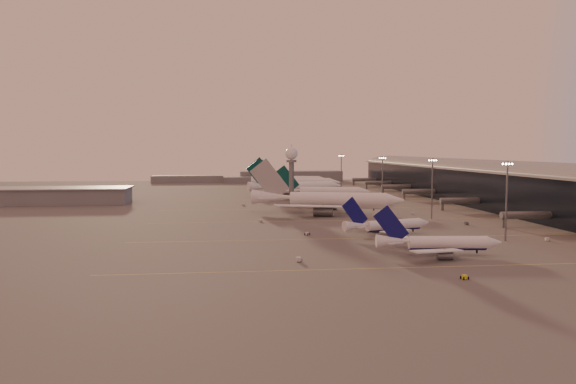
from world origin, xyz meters
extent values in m
plane|color=#4F4C4D|center=(0.00, 0.00, 0.00)|extent=(700.00, 700.00, 0.00)
cube|color=#DCD44D|center=(30.00, -35.00, 0.01)|extent=(180.00, 0.25, 0.02)
cube|color=#DCD44D|center=(30.00, 10.00, 0.01)|extent=(180.00, 0.25, 0.02)
cube|color=#DCD44D|center=(30.00, 55.00, 0.01)|extent=(180.00, 0.25, 0.02)
cube|color=#DCD44D|center=(30.00, 100.00, 0.01)|extent=(180.00, 0.25, 0.02)
cube|color=#DCD44D|center=(30.00, 150.00, 0.01)|extent=(180.00, 0.25, 0.02)
cube|color=black|center=(108.00, 110.00, 9.00)|extent=(36.00, 360.00, 18.00)
cylinder|color=gray|center=(108.00, 110.00, 18.00)|extent=(10.08, 360.00, 10.08)
cube|color=gray|center=(108.00, 110.00, 18.20)|extent=(40.00, 362.00, 0.80)
cylinder|color=slate|center=(82.00, 28.00, 4.50)|extent=(22.00, 2.80, 2.80)
cube|color=slate|center=(72.00, 28.00, 2.20)|extent=(1.20, 1.20, 4.40)
cylinder|color=slate|center=(82.00, 86.00, 4.50)|extent=(22.00, 2.80, 2.80)
cube|color=slate|center=(72.00, 86.00, 2.20)|extent=(1.20, 1.20, 4.40)
cylinder|color=slate|center=(82.00, 142.00, 4.50)|extent=(22.00, 2.80, 2.80)
cube|color=slate|center=(72.00, 142.00, 2.20)|extent=(1.20, 1.20, 4.40)
cylinder|color=slate|center=(82.00, 184.00, 4.50)|extent=(22.00, 2.80, 2.80)
cube|color=slate|center=(72.00, 184.00, 2.20)|extent=(1.20, 1.20, 4.40)
cylinder|color=slate|center=(82.00, 226.00, 4.50)|extent=(22.00, 2.80, 2.80)
cube|color=slate|center=(72.00, 226.00, 2.20)|extent=(1.20, 1.20, 4.40)
cylinder|color=slate|center=(82.00, 266.00, 4.50)|extent=(22.00, 2.80, 2.80)
cube|color=slate|center=(72.00, 266.00, 2.20)|extent=(1.20, 1.20, 4.40)
cube|color=slate|center=(-120.00, 140.00, 4.00)|extent=(80.00, 25.00, 8.00)
cube|color=gray|center=(-120.00, 140.00, 8.20)|extent=(82.00, 27.00, 0.60)
cylinder|color=slate|center=(5.00, 120.00, 11.00)|extent=(2.60, 2.60, 22.00)
cylinder|color=slate|center=(5.00, 120.00, 22.50)|extent=(5.20, 5.20, 1.20)
sphere|color=white|center=(5.00, 120.00, 26.40)|extent=(6.40, 6.40, 6.40)
cylinder|color=slate|center=(5.00, 120.00, 30.10)|extent=(0.16, 0.16, 2.00)
cylinder|color=slate|center=(58.00, 0.00, 12.50)|extent=(0.56, 0.56, 25.00)
cube|color=slate|center=(58.00, 0.00, 24.50)|extent=(3.60, 0.25, 0.25)
sphere|color=#FFEABF|center=(56.50, 0.00, 24.10)|extent=(0.56, 0.56, 0.56)
sphere|color=#FFEABF|center=(57.50, 0.00, 24.10)|extent=(0.56, 0.56, 0.56)
sphere|color=#FFEABF|center=(58.50, 0.00, 24.10)|extent=(0.56, 0.56, 0.56)
sphere|color=#FFEABF|center=(59.50, 0.00, 24.10)|extent=(0.56, 0.56, 0.56)
cylinder|color=slate|center=(55.00, 55.00, 12.50)|extent=(0.56, 0.56, 25.00)
cube|color=slate|center=(55.00, 55.00, 24.50)|extent=(3.60, 0.25, 0.25)
sphere|color=#FFEABF|center=(53.50, 55.00, 24.10)|extent=(0.56, 0.56, 0.56)
sphere|color=#FFEABF|center=(54.50, 55.00, 24.10)|extent=(0.56, 0.56, 0.56)
sphere|color=#FFEABF|center=(55.50, 55.00, 24.10)|extent=(0.56, 0.56, 0.56)
sphere|color=#FFEABF|center=(56.50, 55.00, 24.10)|extent=(0.56, 0.56, 0.56)
cylinder|color=slate|center=(50.00, 110.00, 12.50)|extent=(0.56, 0.56, 25.00)
cube|color=slate|center=(50.00, 110.00, 24.50)|extent=(3.60, 0.25, 0.25)
sphere|color=#FFEABF|center=(48.50, 110.00, 24.10)|extent=(0.56, 0.56, 0.56)
sphere|color=#FFEABF|center=(49.50, 110.00, 24.10)|extent=(0.56, 0.56, 0.56)
sphere|color=#FFEABF|center=(50.50, 110.00, 24.10)|extent=(0.56, 0.56, 0.56)
sphere|color=#FFEABF|center=(51.50, 110.00, 24.10)|extent=(0.56, 0.56, 0.56)
cylinder|color=slate|center=(48.00, 200.00, 12.50)|extent=(0.56, 0.56, 25.00)
cube|color=slate|center=(48.00, 200.00, 24.50)|extent=(3.60, 0.25, 0.25)
sphere|color=#FFEABF|center=(46.50, 200.00, 24.10)|extent=(0.56, 0.56, 0.56)
sphere|color=#FFEABF|center=(47.50, 200.00, 24.10)|extent=(0.56, 0.56, 0.56)
sphere|color=#FFEABF|center=(48.50, 200.00, 24.10)|extent=(0.56, 0.56, 0.56)
sphere|color=#FFEABF|center=(49.50, 200.00, 24.10)|extent=(0.56, 0.56, 0.56)
cube|color=slate|center=(-60.00, 320.00, 3.00)|extent=(60.00, 18.00, 6.00)
cube|color=slate|center=(30.00, 330.00, 4.50)|extent=(90.00, 20.00, 9.00)
cube|color=slate|center=(-10.00, 310.00, 2.50)|extent=(40.00, 15.00, 5.00)
cylinder|color=white|center=(30.52, -20.70, 2.93)|extent=(21.34, 5.99, 3.59)
cylinder|color=#0D0D5C|center=(30.52, -20.70, 2.12)|extent=(20.80, 4.94, 2.58)
cone|color=white|center=(43.00, -22.14, 2.93)|extent=(4.46, 4.03, 3.59)
cone|color=white|center=(15.67, -18.98, 3.37)|extent=(9.19, 4.58, 3.59)
cube|color=white|center=(24.36, -28.87, 2.30)|extent=(15.48, 8.84, 1.13)
cylinder|color=slate|center=(27.15, -27.09, 0.66)|extent=(4.32, 2.78, 2.33)
cube|color=slate|center=(27.15, -27.09, 1.67)|extent=(0.31, 0.27, 1.43)
cube|color=white|center=(26.39, -11.34, 2.30)|extent=(14.55, 11.56, 1.13)
cylinder|color=slate|center=(28.70, -13.70, 0.66)|extent=(4.32, 2.78, 2.33)
cube|color=slate|center=(28.70, -13.70, 1.67)|extent=(0.31, 0.27, 1.43)
cube|color=#0D0D5C|center=(15.23, -18.93, 7.81)|extent=(9.82, 1.46, 10.69)
cube|color=white|center=(15.23, -23.03, 3.46)|extent=(4.35, 2.80, 0.24)
cube|color=white|center=(16.16, -14.93, 3.46)|extent=(4.26, 3.48, 0.24)
cylinder|color=black|center=(38.47, -21.62, 0.47)|extent=(0.47, 0.47, 0.94)
cylinder|color=black|center=(29.07, -18.44, 0.52)|extent=(1.09, 0.59, 1.04)
cylinder|color=black|center=(28.59, -22.56, 0.52)|extent=(1.09, 0.59, 1.04)
cylinder|color=white|center=(27.06, 16.48, 2.86)|extent=(20.73, 9.31, 3.51)
cylinder|color=#0D0D5C|center=(27.06, 16.48, 2.07)|extent=(20.05, 8.25, 2.52)
cone|color=white|center=(38.82, 20.03, 2.86)|extent=(4.83, 4.51, 3.51)
cone|color=white|center=(13.06, 12.26, 3.30)|extent=(9.28, 5.85, 3.51)
cube|color=white|center=(24.71, 6.76, 2.25)|extent=(13.00, 12.95, 1.10)
cylinder|color=slate|center=(26.52, 9.44, 0.65)|extent=(4.48, 3.33, 2.28)
cube|color=slate|center=(26.52, 9.44, 1.63)|extent=(0.33, 0.30, 1.40)
cube|color=white|center=(19.72, 23.28, 2.25)|extent=(15.29, 6.28, 1.10)
cylinder|color=slate|center=(22.71, 22.05, 0.65)|extent=(4.48, 3.33, 2.28)
cube|color=slate|center=(22.71, 22.05, 1.63)|extent=(0.33, 0.30, 1.40)
cube|color=#0D0D5C|center=(12.65, 12.13, 7.64)|extent=(9.31, 3.09, 10.45)
cube|color=white|center=(14.25, 8.45, 3.39)|extent=(3.94, 3.81, 0.23)
cube|color=white|center=(11.94, 16.08, 3.39)|extent=(4.17, 2.11, 0.23)
cylinder|color=black|center=(34.55, 18.74, 0.46)|extent=(0.46, 0.46, 0.92)
cylinder|color=black|center=(24.88, 17.94, 0.51)|extent=(1.11, 0.74, 1.02)
cylinder|color=black|center=(26.05, 14.06, 0.51)|extent=(1.11, 0.74, 1.02)
cylinder|color=white|center=(21.01, 80.75, 4.59)|extent=(42.64, 17.48, 6.62)
cylinder|color=white|center=(21.01, 80.75, 3.10)|extent=(41.33, 15.47, 4.77)
cone|color=white|center=(45.42, 74.13, 4.59)|extent=(9.65, 8.54, 6.62)
cone|color=white|center=(-8.02, 88.61, 5.42)|extent=(18.89, 11.04, 6.62)
cube|color=white|center=(6.42, 66.44, 3.43)|extent=(31.22, 13.63, 1.97)
cylinder|color=slate|center=(12.46, 69.12, 0.75)|extent=(9.04, 6.30, 4.30)
cube|color=slate|center=(12.46, 69.12, 2.27)|extent=(0.38, 0.34, 2.65)
cube|color=white|center=(15.64, 100.46, 3.43)|extent=(27.01, 25.95, 1.97)
cylinder|color=slate|center=(19.50, 95.10, 0.75)|extent=(9.04, 6.30, 4.30)
cube|color=slate|center=(19.50, 95.10, 2.27)|extent=(0.38, 0.34, 2.65)
cube|color=#989A9F|center=(-8.87, 88.85, 13.24)|extent=(17.81, 5.16, 19.65)
cube|color=white|center=(-10.50, 80.79, 5.59)|extent=(8.63, 4.56, 0.27)
cube|color=white|center=(-6.21, 96.62, 5.59)|extent=(8.20, 7.71, 0.27)
cylinder|color=black|center=(36.56, 76.53, 0.53)|extent=(0.53, 0.53, 1.07)
cylinder|color=black|center=(18.33, 83.91, 0.59)|extent=(1.27, 0.82, 1.17)
cylinder|color=black|center=(17.10, 79.37, 0.59)|extent=(1.27, 0.82, 1.17)
cylinder|color=white|center=(29.07, 142.46, 3.74)|extent=(33.24, 10.99, 5.29)
cylinder|color=white|center=(29.07, 142.46, 2.55)|extent=(32.34, 9.42, 3.81)
cone|color=white|center=(48.36, 139.01, 3.74)|extent=(7.19, 6.33, 5.29)
cone|color=white|center=(6.14, 146.56, 4.40)|extent=(14.48, 7.64, 5.29)
cube|color=white|center=(18.68, 130.29, 2.82)|extent=(24.38, 12.56, 1.57)
cylinder|color=slate|center=(23.21, 132.79, 0.64)|extent=(6.86, 4.51, 3.44)
cube|color=slate|center=(23.21, 132.79, 1.89)|extent=(0.31, 0.27, 2.12)
cube|color=white|center=(23.54, 157.47, 2.82)|extent=(22.15, 19.06, 1.57)
cylinder|color=slate|center=(26.92, 153.55, 0.64)|extent=(6.86, 4.51, 3.44)
cube|color=slate|center=(26.92, 153.55, 1.89)|extent=(0.31, 0.27, 2.12)
cube|color=#053937|center=(5.46, 146.68, 10.73)|extent=(14.39, 2.88, 15.67)
cube|color=white|center=(4.79, 140.35, 4.54)|extent=(6.76, 4.03, 0.23)
cube|color=white|center=(7.03, 152.85, 4.54)|extent=(6.54, 5.67, 0.23)
cylinder|color=black|center=(41.35, 140.26, 0.46)|extent=(0.46, 0.46, 0.91)
cylinder|color=black|center=(26.82, 144.90, 0.50)|extent=(1.07, 0.63, 1.00)
cylinder|color=black|center=(26.11, 140.95, 0.50)|extent=(1.07, 0.63, 1.00)
cylinder|color=white|center=(18.38, 175.57, 4.26)|extent=(37.73, 14.61, 6.03)
cylinder|color=white|center=(18.38, 175.57, 2.90)|extent=(36.61, 12.79, 4.34)
cone|color=white|center=(40.06, 180.79, 4.26)|extent=(8.44, 7.55, 6.03)
cone|color=white|center=(-7.40, 169.36, 5.01)|extent=(16.64, 9.53, 6.03)
cube|color=white|center=(13.11, 158.14, 3.21)|extent=(24.47, 22.69, 1.78)
cylinder|color=slate|center=(16.69, 162.82, 0.73)|extent=(7.95, 5.50, 3.92)
cube|color=slate|center=(16.69, 162.82, 2.15)|extent=(0.36, 0.33, 2.41)
cube|color=white|center=(5.75, 188.69, 3.21)|extent=(27.84, 12.86, 1.78)
cylinder|color=slate|center=(11.07, 186.15, 0.73)|extent=(7.95, 5.50, 3.92)
cube|color=slate|center=(11.07, 186.15, 2.15)|extent=(0.36, 0.33, 2.41)
cube|color=#053937|center=(-8.16, 169.18, 12.21)|extent=(16.20, 4.24, 17.83)
cube|color=white|center=(-5.96, 162.27, 5.16)|extent=(7.30, 6.69, 0.26)
cube|color=white|center=(-9.35, 176.33, 5.16)|extent=(7.65, 4.21, 0.26)
cylinder|color=black|center=(32.18, 178.90, 0.52)|extent=(0.52, 0.52, 1.04)
cylinder|color=black|center=(14.92, 177.09, 0.57)|extent=(1.23, 0.77, 1.14)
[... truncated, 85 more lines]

